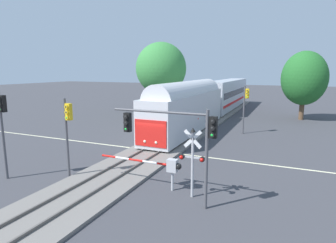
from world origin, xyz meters
TOP-DOWN VIEW (x-y plane):
  - ground_plane at (0.00, 0.00)m, footprint 220.00×220.00m
  - road_centre_stripe at (0.00, 0.00)m, footprint 44.00×0.20m
  - railway_track at (0.00, 0.00)m, footprint 4.40×80.00m
  - commuter_train at (0.00, 17.23)m, footprint 3.04×39.39m
  - crossing_gate_near at (3.74, -6.66)m, footprint 5.20×0.40m
  - crossing_signal_mast at (5.52, -7.05)m, footprint 1.36×0.44m
  - crossing_gate_far at (-3.48, 6.66)m, footprint 6.34×0.40m
  - traffic_signal_far_side at (5.69, 9.49)m, footprint 0.53×0.38m
  - traffic_signal_near_right at (4.99, -7.98)m, footprint 5.46×0.38m
  - traffic_signal_near_left at (-5.67, -9.13)m, footprint 0.53×0.38m
  - traffic_signal_median at (-2.23, -7.50)m, footprint 0.53×0.38m
  - oak_far_right at (11.37, 21.32)m, footprint 5.80×5.80m
  - oak_behind_train at (-8.03, 18.38)m, footprint 7.47×7.47m

SIDE VIEW (x-z plane):
  - ground_plane at x=0.00m, z-range 0.00..0.00m
  - road_centre_stripe at x=0.00m, z-range 0.00..0.01m
  - railway_track at x=0.00m, z-range -0.06..0.26m
  - crossing_gate_near at x=3.74m, z-range 0.49..2.29m
  - crossing_gate_far at x=-3.48m, z-range 0.51..2.35m
  - crossing_signal_mast at x=5.52m, z-range 0.42..4.15m
  - commuter_train at x=0.00m, z-range 0.21..5.37m
  - traffic_signal_median at x=-2.23m, z-range 0.85..5.82m
  - traffic_signal_far_side at x=5.69m, z-range 0.86..5.89m
  - traffic_signal_near_right at x=4.99m, z-range 1.24..6.08m
  - traffic_signal_near_left at x=-5.67m, z-range 0.93..6.40m
  - oak_far_right at x=11.37m, z-range 0.98..10.05m
  - oak_behind_train at x=-8.03m, z-range 1.49..12.14m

